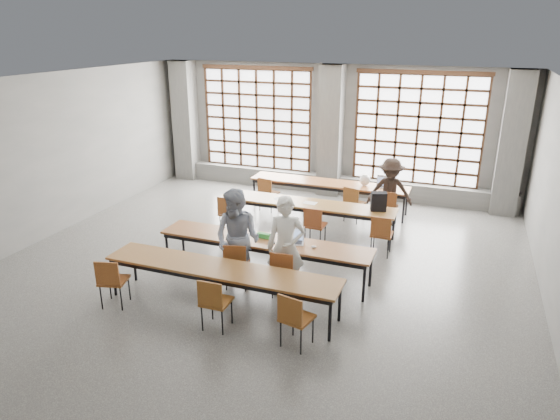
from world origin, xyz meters
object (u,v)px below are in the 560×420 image
object	(u,v)px
chair_near_mid	(214,299)
laptop_front	(294,239)
chair_mid_left	(228,211)
plastic_bag	(365,180)
student_back	(390,192)
desk_row_c	(264,243)
desk_row_d	(221,271)
desk_row_b	(306,205)
chair_mid_centre	(314,222)
chair_back_left	(267,191)
desk_row_a	(329,185)
chair_near_left	(111,278)
backpack	(379,202)
student_male	(286,247)
chair_near_right	(294,315)
laptop_back	(383,184)
chair_back_mid	(353,201)
red_pouch	(114,278)
phone	(272,243)
chair_front_right	(283,269)
chair_front_left	(236,261)
student_female	(238,239)
mouse	(314,247)
chair_mid_right	(381,232)
chair_back_right	(388,205)
green_box	(264,236)

from	to	relation	value
chair_near_mid	laptop_front	xyz separation A→B (m)	(0.57, 2.03, 0.25)
chair_mid_left	plastic_bag	size ratio (longest dim) A/B	3.08
chair_near_mid	student_back	distance (m)	5.64
student_back	desk_row_c	bearing A→B (deg)	-129.65
desk_row_d	chair_near_mid	bearing A→B (deg)	-72.23
desk_row_c	plastic_bag	xyz separation A→B (m)	(1.03, 3.98, 0.21)
desk_row_b	laptop_front	world-z (taller)	laptop_front
desk_row_c	chair_mid_centre	world-z (taller)	chair_mid_centre
chair_back_left	student_back	distance (m)	3.03
desk_row_a	plastic_bag	distance (m)	0.93
desk_row_b	chair_near_left	world-z (taller)	chair_near_left
student_back	backpack	xyz separation A→B (m)	(-0.07, -1.13, 0.13)
desk_row_b	student_male	world-z (taller)	student_male
chair_near_right	laptop_back	bearing A→B (deg)	87.81
desk_row_d	chair_back_mid	world-z (taller)	chair_back_mid
chair_back_left	chair_back_mid	distance (m)	2.19
chair_mid_left	red_pouch	bearing A→B (deg)	-96.41
laptop_front	phone	xyz separation A→B (m)	(-0.36, -0.21, -0.05)
chair_mid_left	laptop_front	size ratio (longest dim) A/B	2.09
chair_front_right	red_pouch	distance (m)	2.82
chair_front_left	chair_near_right	world-z (taller)	same
desk_row_c	student_female	xyz separation A→B (m)	(-0.30, -0.50, 0.24)
phone	plastic_bag	distance (m)	4.17
student_male	phone	bearing A→B (deg)	121.95
laptop_back	chair_near_left	bearing A→B (deg)	-119.63
chair_near_left	laptop_back	world-z (taller)	laptop_back
phone	desk_row_b	bearing A→B (deg)	92.89
chair_back_left	mouse	xyz separation A→B (m)	(2.24, -3.32, 0.21)
chair_front_right	chair_mid_right	bearing A→B (deg)	60.83
desk_row_c	mouse	distance (m)	0.95
chair_near_right	chair_front_right	bearing A→B (deg)	116.46
chair_mid_right	chair_front_right	bearing A→B (deg)	-119.17
chair_back_mid	phone	size ratio (longest dim) A/B	6.77
chair_back_right	phone	bearing A→B (deg)	-114.46
laptop_front	mouse	world-z (taller)	laptop_front
student_female	green_box	world-z (taller)	student_female
desk_row_c	plastic_bag	distance (m)	4.12
backpack	desk_row_c	bearing A→B (deg)	-143.30
chair_back_mid	red_pouch	distance (m)	5.88
student_female	desk_row_d	bearing A→B (deg)	-80.30
student_back	laptop_back	bearing A→B (deg)	99.33
chair_back_right	student_female	world-z (taller)	student_female
chair_mid_centre	chair_mid_left	bearing A→B (deg)	180.00
red_pouch	phone	bearing A→B (deg)	39.56
desk_row_d	student_back	xyz separation A→B (m)	(1.96, 4.73, 0.14)
desk_row_d	laptop_front	distance (m)	1.61
chair_back_right	backpack	xyz separation A→B (m)	(-0.07, -1.00, 0.39)
chair_back_left	phone	bearing A→B (deg)	-66.67
chair_front_right	student_back	size ratio (longest dim) A/B	0.55
chair_near_right	red_pouch	xyz separation A→B (m)	(-3.18, 0.08, -0.04)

